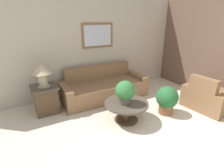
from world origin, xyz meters
TOP-DOWN VIEW (x-y plane):
  - ground_plane at (0.00, 0.00)m, footprint 20.00×20.00m
  - wall_back at (0.00, 3.33)m, footprint 7.09×0.09m
  - wall_right at (2.58, 1.65)m, footprint 0.06×5.31m
  - couch_main at (-0.05, 2.79)m, footprint 2.29×0.92m
  - armchair at (1.91, 1.03)m, footprint 1.01×1.07m
  - coffee_table at (-0.16, 1.52)m, footprint 0.92×0.92m
  - side_table at (-1.58, 2.72)m, footprint 0.58×0.58m
  - table_lamp at (-1.58, 2.72)m, footprint 0.45×0.45m
  - potted_plant_on_table at (-0.20, 1.51)m, footprint 0.40×0.40m
  - potted_plant_floor at (0.81, 1.32)m, footprint 0.50×0.50m

SIDE VIEW (x-z plane):
  - ground_plane at x=0.00m, z-range 0.00..0.00m
  - armchair at x=1.91m, z-range -0.15..0.70m
  - couch_main at x=-0.05m, z-range -0.15..0.70m
  - coffee_table at x=-0.16m, z-range 0.10..0.52m
  - side_table at x=-1.58m, z-range 0.01..0.65m
  - potted_plant_floor at x=0.81m, z-range 0.03..0.68m
  - potted_plant_on_table at x=-0.20m, z-range 0.44..0.93m
  - table_lamp at x=-1.58m, z-range 0.74..1.26m
  - wall_right at x=2.58m, z-range 0.00..2.60m
  - wall_back at x=0.00m, z-range 0.01..2.61m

